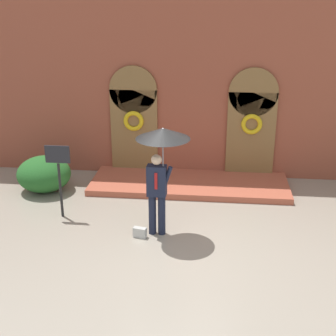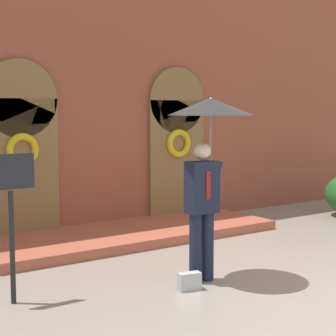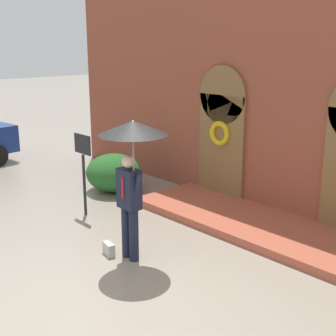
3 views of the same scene
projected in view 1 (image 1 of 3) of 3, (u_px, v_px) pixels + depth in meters
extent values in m
plane|color=gray|center=(180.00, 245.00, 9.63)|extent=(80.00, 80.00, 0.00)
cube|color=brown|center=(193.00, 74.00, 12.53)|extent=(14.00, 0.50, 5.60)
cube|color=brown|center=(134.00, 133.00, 12.99)|extent=(1.30, 0.08, 2.40)
cylinder|color=brown|center=(133.00, 90.00, 12.56)|extent=(1.30, 0.08, 1.30)
cube|color=brown|center=(251.00, 136.00, 12.68)|extent=(1.30, 0.08, 2.40)
cylinder|color=brown|center=(254.00, 92.00, 12.25)|extent=(1.30, 0.08, 1.30)
torus|color=gold|center=(134.00, 121.00, 12.80)|extent=(0.56, 0.12, 0.56)
torus|color=gold|center=(252.00, 124.00, 12.49)|extent=(0.56, 0.12, 0.56)
cube|color=#AA523A|center=(189.00, 184.00, 12.43)|extent=(5.20, 1.80, 0.16)
cylinder|color=#191E33|center=(152.00, 214.00, 9.93)|extent=(0.16, 0.16, 0.90)
cylinder|color=#191E33|center=(162.00, 215.00, 9.91)|extent=(0.16, 0.16, 0.90)
cube|color=#191E33|center=(157.00, 181.00, 9.64)|extent=(0.41, 0.26, 0.66)
cube|color=#A51919|center=(156.00, 181.00, 9.51)|extent=(0.06, 0.01, 0.36)
sphere|color=beige|center=(157.00, 160.00, 9.48)|extent=(0.22, 0.22, 0.22)
cylinder|color=#191E33|center=(167.00, 177.00, 9.58)|extent=(0.22, 0.09, 0.46)
cylinder|color=gray|center=(163.00, 162.00, 9.48)|extent=(0.02, 0.02, 0.98)
cone|color=black|center=(163.00, 133.00, 9.26)|extent=(1.10, 1.10, 0.22)
cone|color=white|center=(163.00, 133.00, 9.26)|extent=(0.61, 0.61, 0.20)
cube|color=#B7B7B2|center=(140.00, 232.00, 9.89)|extent=(0.30, 0.18, 0.22)
cylinder|color=black|center=(61.00, 190.00, 10.61)|extent=(0.06, 0.06, 1.30)
cube|color=#232328|center=(57.00, 154.00, 10.30)|extent=(0.56, 0.03, 0.40)
ellipsoid|color=#235B23|center=(44.00, 174.00, 12.09)|extent=(1.38, 1.33, 0.91)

